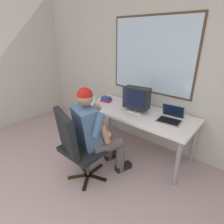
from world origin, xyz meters
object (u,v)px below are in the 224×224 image
Objects in this scene: person_seated at (96,131)px; wine_glass at (94,99)px; office_chair at (77,143)px; desk at (136,115)px; book_stack at (106,99)px; laptop at (171,116)px; crt_monitor at (136,98)px.

wine_glass is (-0.61, 0.57, 0.14)m from person_seated.
wine_glass is at bearing 122.72° from office_chair.
book_stack reaches higher than desk.
laptop is (0.72, 1.08, 0.20)m from office_chair.
person_seated is 0.83m from crt_monitor.
office_chair is 7.67× the size of wine_glass.
desk is 5.25× the size of laptop.
person_seated is (0.07, 0.25, 0.09)m from office_chair.
crt_monitor is 2.15× the size of book_stack.
person_seated is at bearing -43.46° from wine_glass.
desk is 1.05m from office_chair.
office_chair is 2.97× the size of laptop.
book_stack is at bearing 74.88° from wine_glass.
book_stack is at bearing 177.06° from crt_monitor.
office_chair is 1.17m from book_stack.
person_seated is 3.71× the size of laptop.
office_chair is at bearing -123.69° from laptop.
wine_glass is at bearing -105.12° from book_stack.
laptop reaches higher than book_stack.
office_chair is 2.47× the size of crt_monitor.
office_chair is (-0.19, -1.03, -0.07)m from desk.
office_chair is at bearing -106.12° from person_seated.
laptop is at bearing 5.33° from crt_monitor.
laptop is at bearing 4.84° from desk.
desk is 1.42× the size of person_seated.
laptop is 1.19m from book_stack.
person_seated is at bearing -56.17° from book_stack.
person_seated reaches higher than crt_monitor.
book_stack is at bearing 113.79° from office_chair.
office_chair is at bearing -57.28° from wine_glass.
office_chair is at bearing -99.83° from crt_monitor.
person_seated is 0.98m from book_stack.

